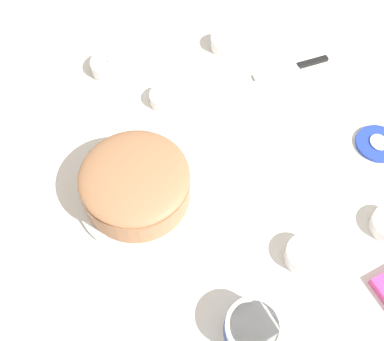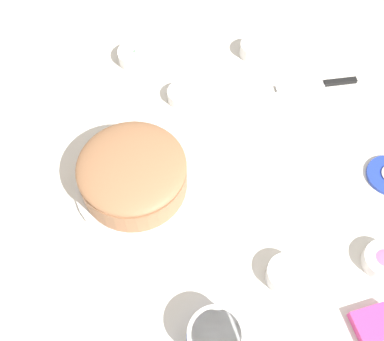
% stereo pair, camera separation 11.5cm
% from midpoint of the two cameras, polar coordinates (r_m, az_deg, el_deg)
% --- Properties ---
extents(ground_plane, '(1.54, 1.54, 0.00)m').
position_cam_midpoint_polar(ground_plane, '(1.19, 6.41, -0.47)').
color(ground_plane, silver).
extents(frosted_cake, '(0.29, 0.29, 0.12)m').
position_cam_midpoint_polar(frosted_cake, '(1.12, -4.30, -0.91)').
color(frosted_cake, white).
rests_on(frosted_cake, ground_plane).
extents(frosting_tub, '(0.12, 0.12, 0.07)m').
position_cam_midpoint_polar(frosting_tub, '(1.01, 6.44, -19.99)').
color(frosting_tub, white).
rests_on(frosting_tub, ground_plane).
extents(spreading_knife, '(0.07, 0.23, 0.01)m').
position_cam_midpoint_polar(spreading_knife, '(1.42, 18.11, 9.92)').
color(spreading_knife, silver).
rests_on(spreading_knife, ground_plane).
extents(sprinkle_bowl_orange, '(0.08, 0.08, 0.04)m').
position_cam_midpoint_polar(sprinkle_bowl_orange, '(1.44, 9.83, 14.27)').
color(sprinkle_bowl_orange, white).
rests_on(sprinkle_bowl_orange, ground_plane).
extents(sprinkle_bowl_green, '(0.10, 0.10, 0.04)m').
position_cam_midpoint_polar(sprinkle_bowl_green, '(1.41, -4.65, 13.69)').
color(sprinkle_bowl_green, white).
rests_on(sprinkle_bowl_green, ground_plane).
extents(sprinkle_bowl_pink, '(0.09, 0.09, 0.04)m').
position_cam_midpoint_polar(sprinkle_bowl_pink, '(1.17, 24.98, -10.15)').
color(sprinkle_bowl_pink, white).
rests_on(sprinkle_bowl_pink, ground_plane).
extents(sprinkle_bowl_yellow, '(0.08, 0.08, 0.03)m').
position_cam_midpoint_polar(sprinkle_bowl_yellow, '(1.31, 1.24, 9.01)').
color(sprinkle_bowl_yellow, white).
rests_on(sprinkle_bowl_yellow, ground_plane).
extents(sprinkle_bowl_rainbow, '(0.09, 0.09, 0.04)m').
position_cam_midpoint_polar(sprinkle_bowl_rainbow, '(1.08, 14.54, -12.50)').
color(sprinkle_bowl_rainbow, white).
rests_on(sprinkle_bowl_rainbow, ground_plane).
extents(paper_napkin, '(0.18, 0.18, 0.01)m').
position_cam_midpoint_polar(paper_napkin, '(1.35, -10.43, 8.92)').
color(paper_napkin, white).
rests_on(paper_napkin, ground_plane).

